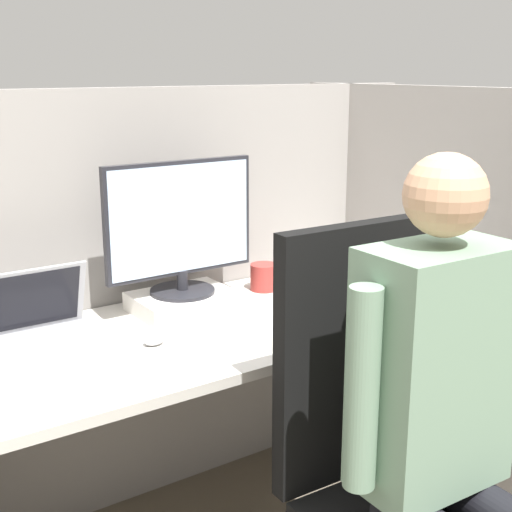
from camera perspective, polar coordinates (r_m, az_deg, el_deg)
The scene contains 12 objects.
cubicle_panel_back at distance 2.52m, azimuth -7.76°, elevation -3.43°, with size 2.17×0.05×1.45m.
cubicle_panel_right at distance 2.68m, azimuth 13.40°, elevation -2.57°, with size 0.04×1.34×1.45m.
desk at distance 2.27m, azimuth -3.24°, elevation -9.55°, with size 1.67×0.70×0.75m.
paper_box at distance 2.32m, azimuth -5.88°, elevation -3.63°, with size 0.32×0.23×0.06m.
monitor at distance 2.26m, azimuth -6.08°, elevation 2.40°, with size 0.51×0.21×0.43m.
laptop at distance 2.12m, azimuth -16.92°, elevation -5.59°, with size 0.31×0.21×0.22m.
mouse at distance 2.05m, azimuth -8.18°, elevation -6.62°, with size 0.06×0.05×0.03m.
stapler at distance 2.68m, azimuth 9.99°, elevation -1.23°, with size 0.04×0.14×0.06m.
carrot_toy at distance 2.28m, azimuth 7.95°, elevation -4.36°, with size 0.04×0.14×0.04m.
office_chair at distance 1.83m, azimuth 10.52°, elevation -15.99°, with size 0.52×0.57×1.15m.
person at distance 1.64m, azimuth 15.52°, elevation -12.43°, with size 0.48×0.47×1.34m.
coffee_mug at distance 2.51m, azimuth 0.62°, elevation -1.69°, with size 0.09×0.09×0.09m.
Camera 1 is at (-1.06, -1.42, 1.51)m, focal length 50.00 mm.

